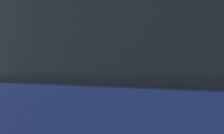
{
  "coord_description": "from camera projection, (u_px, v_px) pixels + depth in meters",
  "views": [
    {
      "loc": [
        2.15,
        -2.9,
        1.21
      ],
      "look_at": [
        -0.26,
        0.46,
        1.25
      ],
      "focal_mm": 50.37,
      "sensor_mm": 36.0,
      "label": 1
    }
  ],
  "objects": [
    {
      "name": "pedestrian_at_meter",
      "position": [
        97.0,
        82.0,
        4.49
      ],
      "size": [
        0.67,
        0.42,
        1.62
      ],
      "rotation": [
        0.0,
        0.0,
        -0.32
      ],
      "color": "brown",
      "rests_on": "sidewalk_curb"
    },
    {
      "name": "parked_hatchback_blue",
      "position": [
        165.0,
        117.0,
        1.94
      ],
      "size": [
        4.03,
        1.83,
        1.81
      ],
      "rotation": [
        0.0,
        0.0,
        -1.59
      ],
      "color": "navy",
      "rests_on": "ground"
    },
    {
      "name": "parking_meter",
      "position": [
        130.0,
        78.0,
        4.01
      ],
      "size": [
        0.16,
        0.17,
        1.39
      ],
      "rotation": [
        0.0,
        0.0,
        3.08
      ],
      "color": "slate",
      "rests_on": "sidewalk_curb"
    },
    {
      "name": "background_railing",
      "position": [
        183.0,
        85.0,
        5.39
      ],
      "size": [
        24.06,
        0.06,
        1.16
      ],
      "color": "gray",
      "rests_on": "sidewalk_curb"
    }
  ]
}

